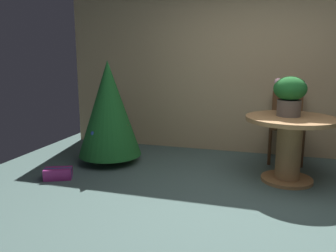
% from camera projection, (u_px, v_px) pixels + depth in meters
% --- Properties ---
extents(ground_plane, '(6.60, 6.60, 0.00)m').
position_uv_depth(ground_plane, '(248.00, 216.00, 3.09)').
color(ground_plane, '#4C6660').
extents(back_wall_panel, '(6.00, 0.10, 2.60)m').
position_uv_depth(back_wall_panel, '(262.00, 66.00, 4.90)').
color(back_wall_panel, tan).
rests_on(back_wall_panel, ground_plane).
extents(round_dining_table, '(1.00, 1.00, 0.76)m').
position_uv_depth(round_dining_table, '(289.00, 141.00, 3.86)').
color(round_dining_table, '#B27F4C').
rests_on(round_dining_table, ground_plane).
extents(flower_vase, '(0.36, 0.36, 0.45)m').
position_uv_depth(flower_vase, '(290.00, 93.00, 3.82)').
color(flower_vase, '#665B51').
rests_on(flower_vase, round_dining_table).
extents(wooden_chair_far, '(0.45, 0.45, 0.95)m').
position_uv_depth(wooden_chair_far, '(287.00, 122.00, 4.67)').
color(wooden_chair_far, brown).
rests_on(wooden_chair_far, ground_plane).
extents(holiday_tree, '(0.85, 0.85, 1.38)m').
position_uv_depth(holiday_tree, '(109.00, 109.00, 4.53)').
color(holiday_tree, brown).
rests_on(holiday_tree, ground_plane).
extents(gift_box_purple, '(0.36, 0.29, 0.13)m').
position_uv_depth(gift_box_purple, '(58.00, 174.00, 4.02)').
color(gift_box_purple, '#9E287A').
rests_on(gift_box_purple, ground_plane).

